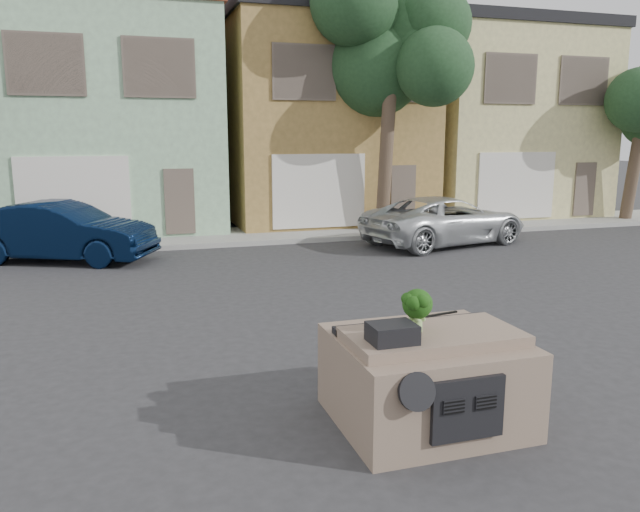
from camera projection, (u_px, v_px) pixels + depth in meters
name	position (u px, v px, depth m)	size (l,w,h in m)	color
ground_plane	(339.00, 341.00, 9.99)	(120.00, 120.00, 0.00)	#303033
sidewalk	(231.00, 237.00, 19.82)	(40.00, 3.00, 0.15)	gray
townhouse_mint	(109.00, 120.00, 21.83)	(7.20, 8.20, 7.55)	#90B892
townhouse_tan	(314.00, 121.00, 24.04)	(7.20, 8.20, 7.55)	olive
townhouse_beige	(484.00, 123.00, 26.25)	(7.20, 8.20, 7.55)	#CAC080
navy_sedan	(64.00, 261.00, 16.30)	(1.65, 4.72, 1.56)	black
silver_pickup	(445.00, 244.00, 18.89)	(2.40, 5.20, 1.45)	silver
tree_near	(387.00, 103.00, 19.84)	(4.40, 4.00, 8.50)	#1F3F21
tree_far	(635.00, 142.00, 23.02)	(3.20, 3.00, 6.00)	#1F3F21
car_dashboard	(425.00, 375.00, 7.08)	(2.00, 1.80, 1.12)	#796453
instrument_hump	(392.00, 333.00, 6.45)	(0.48, 0.38, 0.20)	black
wiper_arm	(433.00, 315.00, 7.41)	(0.70, 0.03, 0.02)	black
broccoli	(417.00, 310.00, 6.80)	(0.40, 0.40, 0.49)	#14350C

